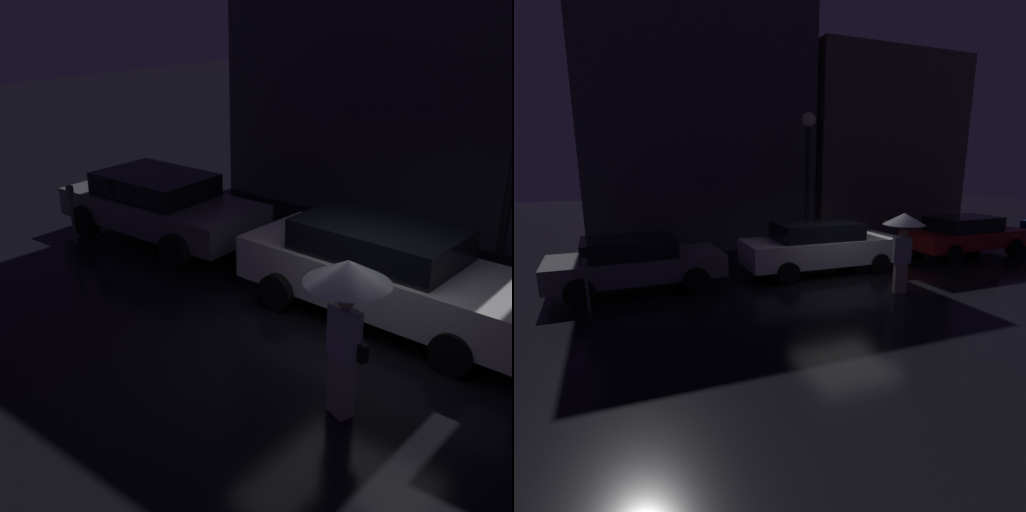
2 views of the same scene
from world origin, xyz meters
TOP-DOWN VIEW (x-y plane):
  - ground_plane at (0.00, 0.00)m, footprint 60.00×60.00m
  - parked_car_grey at (-5.37, 1.44)m, footprint 4.27×2.04m
  - parked_car_white at (-0.19, 1.27)m, footprint 4.72×1.92m
  - pedestrian_with_umbrella at (0.67, -1.26)m, footprint 0.99×0.99m
  - parking_meter at (-6.45, 0.08)m, footprint 0.12×0.10m

SIDE VIEW (x-z plane):
  - ground_plane at x=0.00m, z-range 0.00..0.00m
  - parked_car_grey at x=-5.37m, z-range 0.05..1.39m
  - parking_meter at x=-6.45m, z-range 0.15..1.36m
  - parked_car_white at x=-0.19m, z-range 0.03..1.51m
  - pedestrian_with_umbrella at x=0.67m, z-range 0.57..2.56m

